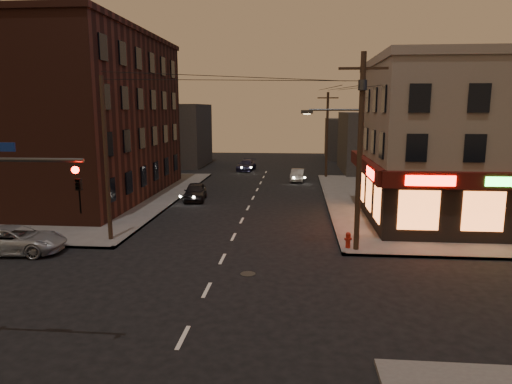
# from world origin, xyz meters

# --- Properties ---
(ground) EXTENTS (120.00, 120.00, 0.00)m
(ground) POSITION_xyz_m (0.00, 0.00, 0.00)
(ground) COLOR black
(ground) RESTS_ON ground
(sidewalk_ne) EXTENTS (24.00, 28.00, 0.15)m
(sidewalk_ne) POSITION_xyz_m (18.00, 19.00, 0.07)
(sidewalk_ne) COLOR #514F4C
(sidewalk_ne) RESTS_ON ground
(sidewalk_nw) EXTENTS (24.00, 28.00, 0.15)m
(sidewalk_nw) POSITION_xyz_m (-18.00, 19.00, 0.07)
(sidewalk_nw) COLOR #514F4C
(sidewalk_nw) RESTS_ON ground
(pizza_building) EXTENTS (15.85, 12.85, 10.50)m
(pizza_building) POSITION_xyz_m (15.93, 13.43, 5.35)
(pizza_building) COLOR gray
(pizza_building) RESTS_ON sidewalk_ne
(brick_apartment) EXTENTS (12.00, 20.00, 13.00)m
(brick_apartment) POSITION_xyz_m (-14.50, 19.00, 6.65)
(brick_apartment) COLOR #401E14
(brick_apartment) RESTS_ON sidewalk_nw
(bg_building_ne_a) EXTENTS (10.00, 12.00, 7.00)m
(bg_building_ne_a) POSITION_xyz_m (14.00, 38.00, 3.50)
(bg_building_ne_a) COLOR #3F3D3A
(bg_building_ne_a) RESTS_ON ground
(bg_building_nw) EXTENTS (9.00, 10.00, 8.00)m
(bg_building_nw) POSITION_xyz_m (-13.00, 42.00, 4.00)
(bg_building_nw) COLOR #3F3D3A
(bg_building_nw) RESTS_ON ground
(bg_building_ne_b) EXTENTS (8.00, 8.00, 6.00)m
(bg_building_ne_b) POSITION_xyz_m (12.00, 52.00, 3.00)
(bg_building_ne_b) COLOR #3F3D3A
(bg_building_ne_b) RESTS_ON ground
(utility_pole_main) EXTENTS (4.20, 0.44, 10.00)m
(utility_pole_main) POSITION_xyz_m (6.68, 5.80, 5.76)
(utility_pole_main) COLOR #382619
(utility_pole_main) RESTS_ON sidewalk_ne
(utility_pole_far) EXTENTS (0.26, 0.26, 9.00)m
(utility_pole_far) POSITION_xyz_m (6.80, 32.00, 4.65)
(utility_pole_far) COLOR #382619
(utility_pole_far) RESTS_ON sidewalk_ne
(utility_pole_west) EXTENTS (0.24, 0.24, 9.00)m
(utility_pole_west) POSITION_xyz_m (-6.80, 6.50, 4.65)
(utility_pole_west) COLOR #382619
(utility_pole_west) RESTS_ON sidewalk_nw
(suv_cross) EXTENTS (5.23, 2.72, 1.41)m
(suv_cross) POSITION_xyz_m (-10.87, 4.00, 0.70)
(suv_cross) COLOR #979B9F
(suv_cross) RESTS_ON ground
(sedan_near) EXTENTS (2.09, 4.29, 1.41)m
(sedan_near) POSITION_xyz_m (-4.66, 18.66, 0.70)
(sedan_near) COLOR black
(sedan_near) RESTS_ON ground
(sedan_mid) EXTENTS (1.62, 3.89, 1.25)m
(sedan_mid) POSITION_xyz_m (3.74, 29.52, 0.62)
(sedan_mid) COLOR slate
(sedan_mid) RESTS_ON ground
(sedan_far) EXTENTS (2.26, 4.60, 1.29)m
(sedan_far) POSITION_xyz_m (-2.49, 37.28, 0.64)
(sedan_far) COLOR #1B1B36
(sedan_far) RESTS_ON ground
(fire_hydrant) EXTENTS (0.39, 0.39, 0.85)m
(fire_hydrant) POSITION_xyz_m (6.40, 6.00, 0.61)
(fire_hydrant) COLOR maroon
(fire_hydrant) RESTS_ON sidewalk_ne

